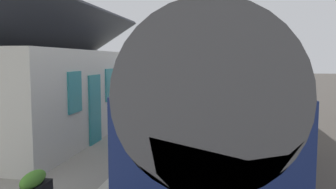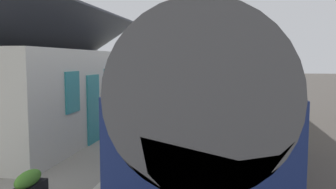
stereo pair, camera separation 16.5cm
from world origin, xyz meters
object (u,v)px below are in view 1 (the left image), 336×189
planter_bench_right (136,89)px  bench_by_lamp (151,92)px  station_building (42,91)px  bench_near_building (123,102)px  planter_bench_left (132,96)px  station_sign_board (172,85)px  planter_by_door (141,96)px  lamp_post_platform (172,58)px  planter_edge_near (33,187)px  train (222,90)px  bench_mid_platform (156,89)px  planter_edge_far (56,108)px

planter_bench_right → bench_by_lamp: bearing=-150.1°
station_building → bench_near_building: 6.15m
planter_bench_right → planter_bench_left: bearing=-167.2°
station_sign_board → planter_by_door: bearing=67.9°
planter_bench_right → station_sign_board: 6.93m
station_building → lamp_post_platform: station_building is taller
bench_near_building → planter_by_door: size_ratio=1.59×
bench_near_building → planter_edge_near: size_ratio=1.68×
bench_near_building → station_sign_board: size_ratio=0.89×
train → bench_by_lamp: size_ratio=15.30×
bench_mid_platform → bench_by_lamp: bearing=-177.0°
planter_edge_near → lamp_post_platform: (12.62, -0.53, 2.39)m
planter_bench_left → bench_by_lamp: bearing=-9.7°
station_building → planter_by_door: 9.52m
train → bench_near_building: (1.42, 4.85, -0.80)m
station_building → planter_edge_near: size_ratio=9.99×
station_building → planter_bench_left: station_building is taller
planter_bench_left → planter_by_door: size_ratio=1.05×
station_building → station_sign_board: bearing=-18.7°
planter_bench_right → lamp_post_platform: (-6.83, -3.78, 2.26)m
station_building → planter_edge_near: (-4.96, -2.56, -1.27)m
bench_by_lamp → planter_edge_far: bearing=153.8°
station_building → bench_near_building: size_ratio=5.93×
planter_bench_right → planter_edge_near: planter_bench_right is taller
station_building → bench_by_lamp: 11.43m
station_building → planter_bench_left: bearing=-4.4°
lamp_post_platform → station_sign_board: size_ratio=2.43×
bench_near_building → planter_bench_right: bench_near_building is taller
train → station_building: 7.34m
planter_by_door → planter_edge_near: size_ratio=1.06×
planter_by_door → planter_edge_far: bearing=146.4°
bench_mid_platform → train: bearing=-152.6°
bench_mid_platform → planter_edge_far: bearing=160.9°
station_building → planter_bench_left: size_ratio=9.04×
planter_edge_near → station_sign_board: (13.58, -0.35, 0.92)m
bench_mid_platform → planter_edge_near: 18.74m
bench_near_building → planter_bench_right: size_ratio=1.80×
bench_near_building → planter_bench_left: (2.58, 0.23, 0.01)m
bench_mid_platform → planter_by_door: (-4.30, 0.03, -0.03)m
planter_by_door → lamp_post_platform: size_ratio=0.23×
planter_bench_left → station_sign_board: 2.37m
planter_bench_right → planter_edge_far: planter_bench_right is taller
bench_by_lamp → planter_by_door: same height
train → bench_by_lamp: 8.21m
planter_bench_right → planter_edge_far: size_ratio=0.71×
planter_edge_near → planter_edge_far: bearing=25.2°
train → bench_mid_platform: 10.31m
train → bench_mid_platform: bearing=27.4°
planter_bench_left → lamp_post_platform: lamp_post_platform is taller
station_building → planter_by_door: station_building is taller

